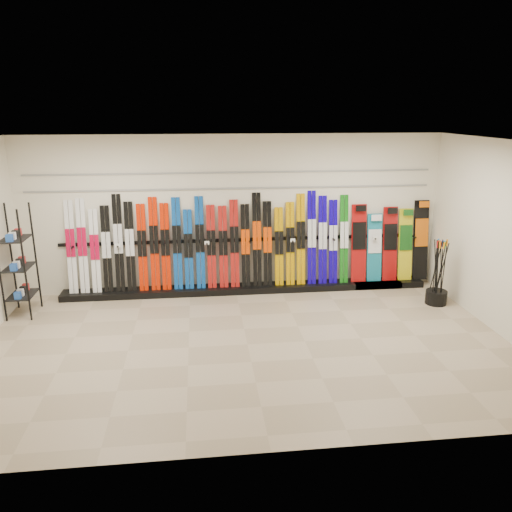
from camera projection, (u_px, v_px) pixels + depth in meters
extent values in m
plane|color=gray|center=(248.00, 344.00, 7.58)|extent=(8.00, 8.00, 0.00)
plane|color=beige|center=(234.00, 214.00, 9.53)|extent=(8.00, 0.00, 8.00)
plane|color=beige|center=(508.00, 241.00, 7.60)|extent=(0.00, 5.00, 5.00)
plane|color=silver|center=(246.00, 143.00, 6.73)|extent=(8.00, 8.00, 0.00)
cube|color=black|center=(247.00, 288.00, 9.76)|extent=(8.00, 0.40, 0.12)
cube|color=white|center=(71.00, 247.00, 9.21)|extent=(0.17, 0.27, 1.72)
cube|color=white|center=(82.00, 246.00, 9.23)|extent=(0.17, 0.28, 1.75)
cube|color=white|center=(95.00, 251.00, 9.27)|extent=(0.17, 0.25, 1.55)
cube|color=black|center=(107.00, 249.00, 9.29)|extent=(0.17, 0.26, 1.61)
cube|color=black|center=(118.00, 243.00, 9.30)|extent=(0.17, 0.29, 1.82)
cube|color=black|center=(130.00, 247.00, 9.33)|extent=(0.17, 0.26, 1.67)
cube|color=red|center=(142.00, 248.00, 9.36)|extent=(0.17, 0.26, 1.63)
cube|color=red|center=(154.00, 244.00, 9.38)|extent=(0.17, 0.28, 1.75)
cube|color=red|center=(165.00, 247.00, 9.41)|extent=(0.17, 0.26, 1.63)
cube|color=#0B4192|center=(177.00, 244.00, 9.42)|extent=(0.17, 0.27, 1.74)
cube|color=#0B4192|center=(188.00, 249.00, 9.46)|extent=(0.17, 0.24, 1.51)
cube|color=#0B4192|center=(200.00, 243.00, 9.47)|extent=(0.17, 0.28, 1.75)
cube|color=#A41511|center=(211.00, 247.00, 9.51)|extent=(0.17, 0.25, 1.58)
cube|color=#A41511|center=(223.00, 247.00, 9.53)|extent=(0.17, 0.25, 1.56)
cube|color=#A41511|center=(234.00, 244.00, 9.55)|extent=(0.17, 0.26, 1.67)
cube|color=black|center=(245.00, 246.00, 9.58)|extent=(0.17, 0.25, 1.58)
cube|color=black|center=(257.00, 240.00, 9.59)|extent=(0.17, 0.28, 1.80)
cube|color=black|center=(267.00, 244.00, 9.62)|extent=(0.17, 0.26, 1.63)
cube|color=#C28A00|center=(279.00, 247.00, 9.66)|extent=(0.17, 0.24, 1.51)
cube|color=#C28A00|center=(290.00, 244.00, 9.67)|extent=(0.17, 0.25, 1.60)
cube|color=#C28A00|center=(301.00, 240.00, 9.69)|extent=(0.17, 0.28, 1.76)
cube|color=#0F0092|center=(312.00, 238.00, 9.71)|extent=(0.17, 0.28, 1.81)
cube|color=#0F0092|center=(323.00, 240.00, 9.74)|extent=(0.17, 0.27, 1.71)
cube|color=#0F0092|center=(333.00, 242.00, 9.77)|extent=(0.17, 0.26, 1.63)
cube|color=#126213|center=(344.00, 239.00, 9.78)|extent=(0.17, 0.27, 1.72)
cube|color=#990C0C|center=(359.00, 243.00, 9.84)|extent=(0.30, 0.24, 1.53)
cube|color=#14728C|center=(374.00, 248.00, 9.89)|extent=(0.30, 0.21, 1.34)
cube|color=#990C0C|center=(390.00, 244.00, 9.92)|extent=(0.29, 0.23, 1.47)
cube|color=gold|center=(405.00, 245.00, 9.96)|extent=(0.28, 0.22, 1.43)
cube|color=black|center=(421.00, 240.00, 9.98)|extent=(0.30, 0.24, 1.58)
cube|color=black|center=(18.00, 261.00, 8.45)|extent=(0.40, 0.60, 1.91)
cylinder|color=black|center=(436.00, 297.00, 9.13)|extent=(0.38, 0.38, 0.25)
cylinder|color=black|center=(437.00, 272.00, 8.97)|extent=(0.09, 0.02, 1.18)
cylinder|color=black|center=(441.00, 274.00, 8.87)|extent=(0.13, 0.13, 1.17)
cylinder|color=black|center=(441.00, 273.00, 8.96)|extent=(0.14, 0.07, 1.18)
cylinder|color=black|center=(441.00, 273.00, 8.92)|extent=(0.06, 0.06, 1.18)
cylinder|color=black|center=(434.00, 273.00, 8.94)|extent=(0.03, 0.02, 1.18)
cylinder|color=black|center=(437.00, 274.00, 8.91)|extent=(0.09, 0.03, 1.18)
cylinder|color=black|center=(440.00, 272.00, 8.99)|extent=(0.08, 0.11, 1.18)
cylinder|color=black|center=(437.00, 272.00, 8.98)|extent=(0.10, 0.10, 1.18)
cylinder|color=black|center=(436.00, 272.00, 9.00)|extent=(0.06, 0.06, 1.18)
cylinder|color=black|center=(444.00, 271.00, 9.06)|extent=(0.04, 0.04, 1.18)
cylinder|color=black|center=(435.00, 270.00, 9.11)|extent=(0.15, 0.11, 1.17)
cylinder|color=black|center=(436.00, 271.00, 9.02)|extent=(0.11, 0.15, 1.17)
cube|color=gray|center=(234.00, 188.00, 9.37)|extent=(7.60, 0.02, 0.03)
cube|color=gray|center=(234.00, 172.00, 9.29)|extent=(7.60, 0.02, 0.03)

